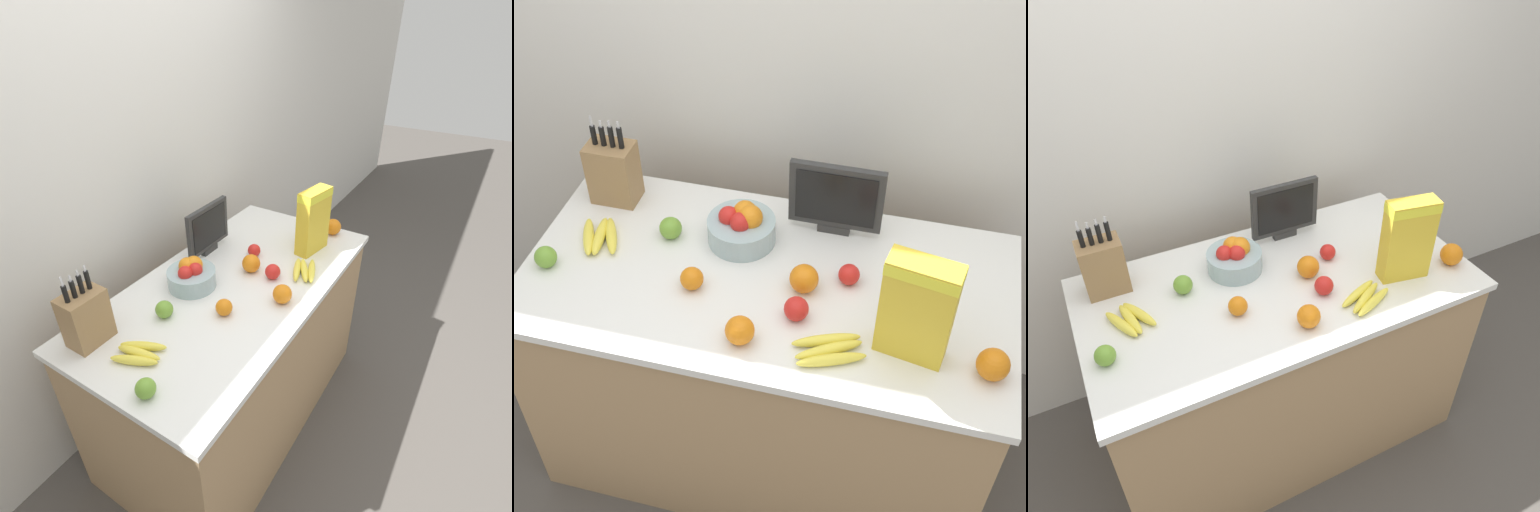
{
  "view_description": "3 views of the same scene",
  "coord_description": "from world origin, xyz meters",
  "views": [
    {
      "loc": [
        -1.23,
        -0.88,
        1.99
      ],
      "look_at": [
        0.1,
        -0.06,
        1.01
      ],
      "focal_mm": 28.0,
      "sensor_mm": 36.0,
      "label": 1
    },
    {
      "loc": [
        0.39,
        -1.49,
        2.45
      ],
      "look_at": [
        0.01,
        -0.0,
        1.0
      ],
      "focal_mm": 50.0,
      "sensor_mm": 36.0,
      "label": 2
    },
    {
      "loc": [
        -0.65,
        -1.34,
        2.16
      ],
      "look_at": [
        0.04,
        0.03,
        0.99
      ],
      "focal_mm": 35.0,
      "sensor_mm": 36.0,
      "label": 3
    }
  ],
  "objects": [
    {
      "name": "small_monitor",
      "position": [
        0.16,
        0.26,
        1.04
      ],
      "size": [
        0.3,
        0.03,
        0.26
      ],
      "color": "#2D2D2D",
      "rests_on": "counter"
    },
    {
      "name": "apple_by_knife_block",
      "position": [
        0.12,
        -0.13,
        0.94
      ],
      "size": [
        0.07,
        0.07,
        0.07
      ],
      "primitive_type": "sphere",
      "color": "red",
      "rests_on": "counter"
    },
    {
      "name": "orange_back_center",
      "position": [
        0.68,
        -0.21,
        0.95
      ],
      "size": [
        0.09,
        0.09,
        0.09
      ],
      "primitive_type": "sphere",
      "color": "orange",
      "rests_on": "counter"
    },
    {
      "name": "banana_bunch_right",
      "position": [
        -0.57,
        0.03,
        0.92
      ],
      "size": [
        0.18,
        0.2,
        0.03
      ],
      "rotation": [
        0.0,
        0.0,
        5.03
      ],
      "color": "yellow",
      "rests_on": "counter"
    },
    {
      "name": "knife_block",
      "position": [
        -0.6,
        0.25,
        1.01
      ],
      "size": [
        0.16,
        0.11,
        0.32
      ],
      "color": "#937047",
      "rests_on": "counter"
    },
    {
      "name": "counter",
      "position": [
        0.0,
        0.0,
        0.45
      ],
      "size": [
        1.52,
        0.78,
        0.9
      ],
      "color": "tan",
      "rests_on": "ground_plane"
    },
    {
      "name": "apple_middle",
      "position": [
        -0.68,
        -0.11,
        0.94
      ],
      "size": [
        0.07,
        0.07,
        0.07
      ],
      "primitive_type": "sphere",
      "color": "#6B9E33",
      "rests_on": "counter"
    },
    {
      "name": "ground_plane",
      "position": [
        0.0,
        0.0,
        0.0
      ],
      "size": [
        14.0,
        14.0,
        0.0
      ],
      "primitive_type": "plane",
      "color": "#514C47"
    },
    {
      "name": "banana_bunch_left",
      "position": [
        0.24,
        -0.24,
        0.92
      ],
      "size": [
        0.22,
        0.17,
        0.03
      ],
      "rotation": [
        0.0,
        0.0,
        3.54
      ],
      "color": "yellow",
      "rests_on": "counter"
    },
    {
      "name": "apple_rightmost",
      "position": [
        0.25,
        0.04,
        0.93
      ],
      "size": [
        0.07,
        0.07,
        0.07
      ],
      "primitive_type": "sphere",
      "color": "red",
      "rests_on": "counter"
    },
    {
      "name": "orange_front_center",
      "position": [
        0.12,
        -0.02,
        0.95
      ],
      "size": [
        0.09,
        0.09,
        0.09
      ],
      "primitive_type": "sphere",
      "color": "orange",
      "rests_on": "counter"
    },
    {
      "name": "orange_mid_left",
      "position": [
        -0.01,
        -0.26,
        0.94
      ],
      "size": [
        0.08,
        0.08,
        0.08
      ],
      "primitive_type": "sphere",
      "color": "orange",
      "rests_on": "counter"
    },
    {
      "name": "fruit_bowl",
      "position": [
        -0.12,
        0.15,
        0.96
      ],
      "size": [
        0.22,
        0.22,
        0.14
      ],
      "color": "#99B2B7",
      "rests_on": "counter"
    },
    {
      "name": "wall_back",
      "position": [
        0.0,
        0.61,
        1.3
      ],
      "size": [
        9.0,
        0.06,
        2.6
      ],
      "color": "silver",
      "rests_on": "ground_plane"
    },
    {
      "name": "cereal_box",
      "position": [
        0.45,
        -0.18,
        1.08
      ],
      "size": [
        0.2,
        0.11,
        0.34
      ],
      "rotation": [
        0.0,
        0.0,
        -0.18
      ],
      "color": "gold",
      "rests_on": "counter"
    },
    {
      "name": "apple_near_bananas",
      "position": [
        -0.35,
        0.11,
        0.94
      ],
      "size": [
        0.07,
        0.07,
        0.07
      ],
      "primitive_type": "sphere",
      "color": "#6B9E33",
      "rests_on": "counter"
    },
    {
      "name": "orange_near_bowl",
      "position": [
        -0.21,
        -0.09,
        0.94
      ],
      "size": [
        0.07,
        0.07,
        0.07
      ],
      "primitive_type": "sphere",
      "color": "orange",
      "rests_on": "counter"
    }
  ]
}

